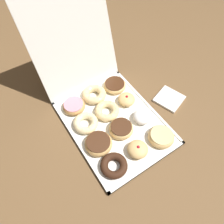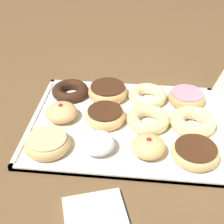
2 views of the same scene
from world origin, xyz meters
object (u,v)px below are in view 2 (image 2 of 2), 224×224
object	(u,v)px
chocolate_frosted_donut_11	(195,152)
napkin_stack	(96,218)
donut_box	(125,124)
jelly_filled_donut_8	(148,146)
pink_frosted_donut_9	(186,97)
cruller_donut_10	(193,122)
cruller_donut_7	(148,120)
jelly_filled_donut_1	(62,111)
chocolate_cake_ring_donut_0	(70,91)
chocolate_frosted_donut_3	(108,91)
chocolate_frosted_donut_4	(105,116)
powdered_filled_donut_5	(98,143)
cruller_donut_6	(148,95)
glazed_ring_donut_2	(47,143)

from	to	relation	value
chocolate_frosted_donut_11	napkin_stack	size ratio (longest dim) A/B	0.92
donut_box	napkin_stack	distance (m)	0.32
donut_box	jelly_filled_donut_8	size ratio (longest dim) A/B	6.20
pink_frosted_donut_9	chocolate_frosted_donut_11	size ratio (longest dim) A/B	0.95
donut_box	pink_frosted_donut_9	bearing A→B (deg)	124.08
cruller_donut_10	cruller_donut_7	bearing A→B (deg)	-90.52
jelly_filled_donut_1	pink_frosted_donut_9	size ratio (longest dim) A/B	0.81
jelly_filled_donut_1	cruller_donut_10	distance (m)	0.36
cruller_donut_7	chocolate_frosted_donut_11	world-z (taller)	cruller_donut_7
donut_box	cruller_donut_7	xyz separation A→B (m)	(0.00, 0.06, 0.02)
chocolate_cake_ring_donut_0	jelly_filled_donut_8	xyz separation A→B (m)	(0.24, 0.25, 0.01)
donut_box	jelly_filled_donut_8	world-z (taller)	jelly_filled_donut_8
donut_box	jelly_filled_donut_1	size ratio (longest dim) A/B	5.93
chocolate_frosted_donut_3	chocolate_frosted_donut_4	xyz separation A→B (m)	(0.13, 0.01, -0.00)
chocolate_frosted_donut_11	jelly_filled_donut_1	bearing A→B (deg)	-109.27
chocolate_frosted_donut_11	napkin_stack	xyz separation A→B (m)	(0.19, -0.22, -0.02)
cruller_donut_7	cruller_donut_10	distance (m)	0.12
jelly_filled_donut_8	powdered_filled_donut_5	bearing A→B (deg)	-89.55
chocolate_cake_ring_donut_0	cruller_donut_7	xyz separation A→B (m)	(0.13, 0.24, 0.00)
cruller_donut_6	glazed_ring_donut_2	bearing A→B (deg)	-45.11
powdered_filled_donut_5	chocolate_frosted_donut_4	bearing A→B (deg)	178.38
chocolate_frosted_donut_4	cruller_donut_10	xyz separation A→B (m)	(0.00, 0.24, 0.00)
chocolate_frosted_donut_11	cruller_donut_6	bearing A→B (deg)	-153.79
cruller_donut_10	chocolate_frosted_donut_11	size ratio (longest dim) A/B	1.06
jelly_filled_donut_1	cruller_donut_6	size ratio (longest dim) A/B	0.76
cruller_donut_6	napkin_stack	world-z (taller)	cruller_donut_6
donut_box	chocolate_frosted_donut_3	distance (m)	0.14
cruller_donut_6	napkin_stack	bearing A→B (deg)	-12.47
chocolate_frosted_donut_4	cruller_donut_7	world-z (taller)	chocolate_frosted_donut_4
jelly_filled_donut_1	cruller_donut_6	world-z (taller)	jelly_filled_donut_1
jelly_filled_donut_1	cruller_donut_7	bearing A→B (deg)	88.40
cruller_donut_6	cruller_donut_7	size ratio (longest dim) A/B	0.98
chocolate_frosted_donut_3	jelly_filled_donut_8	bearing A→B (deg)	27.98
chocolate_frosted_donut_4	cruller_donut_7	xyz separation A→B (m)	(-0.00, 0.12, -0.00)
chocolate_cake_ring_donut_0	donut_box	bearing A→B (deg)	55.82
jelly_filled_donut_1	cruller_donut_7	xyz separation A→B (m)	(0.01, 0.24, -0.00)
cruller_donut_6	cruller_donut_10	world-z (taller)	cruller_donut_10
cruller_donut_7	napkin_stack	bearing A→B (deg)	-17.70
jelly_filled_donut_1	pink_frosted_donut_9	distance (m)	0.38
donut_box	cruller_donut_10	bearing A→B (deg)	88.65
donut_box	powdered_filled_donut_5	world-z (taller)	powdered_filled_donut_5
powdered_filled_donut_5	pink_frosted_donut_9	xyz separation A→B (m)	(-0.24, 0.24, -0.00)
chocolate_frosted_donut_3	jelly_filled_donut_8	size ratio (longest dim) A/B	1.44
powdered_filled_donut_5	pink_frosted_donut_9	bearing A→B (deg)	135.22
cruller_donut_7	jelly_filled_donut_8	distance (m)	0.11
powdered_filled_donut_5	pink_frosted_donut_9	distance (m)	0.34
glazed_ring_donut_2	cruller_donut_10	xyz separation A→B (m)	(-0.12, 0.37, 0.00)
jelly_filled_donut_1	powdered_filled_donut_5	distance (m)	0.17
jelly_filled_donut_1	jelly_filled_donut_8	world-z (taller)	jelly_filled_donut_1
chocolate_frosted_donut_3	powdered_filled_donut_5	size ratio (longest dim) A/B	1.45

